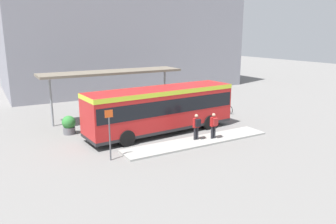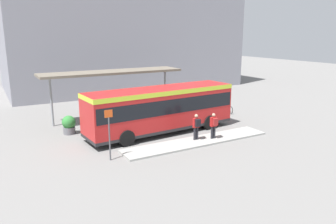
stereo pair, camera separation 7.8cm
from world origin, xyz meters
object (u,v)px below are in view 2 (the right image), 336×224
at_px(pedestrian_companion, 196,125).
at_px(bicycle_orange, 209,104).
at_px(potted_planter_far_side, 184,110).
at_px(city_bus, 161,107).
at_px(pedestrian_waiting, 214,124).
at_px(bicycle_blue, 227,109).
at_px(potted_planter_near_shelter, 69,125).
at_px(platform_sign, 109,133).
at_px(bicycle_white, 224,107).
at_px(bicycle_yellow, 218,105).

relative_size(pedestrian_companion, bicycle_orange, 1.09).
bearing_deg(potted_planter_far_side, pedestrian_companion, -114.75).
relative_size(city_bus, potted_planter_far_side, 9.01).
bearing_deg(pedestrian_companion, pedestrian_waiting, -105.67).
relative_size(bicycle_blue, potted_planter_near_shelter, 1.27).
xyz_separation_m(pedestrian_companion, platform_sign, (-5.84, -0.29, 0.48)).
bearing_deg(bicycle_white, bicycle_blue, 154.84).
bearing_deg(platform_sign, bicycle_orange, 32.57).
xyz_separation_m(pedestrian_waiting, pedestrian_companion, (-1.11, 0.33, 0.00)).
xyz_separation_m(bicycle_yellow, bicycle_orange, (-0.46, 0.87, -0.02)).
relative_size(potted_planter_near_shelter, potted_planter_far_side, 1.07).
bearing_deg(bicycle_white, bicycle_orange, 7.36).
relative_size(potted_planter_far_side, platform_sign, 0.43).
relative_size(city_bus, pedestrian_companion, 6.46).
xyz_separation_m(pedestrian_waiting, bicycle_yellow, (6.06, 7.20, -0.73)).
bearing_deg(platform_sign, pedestrian_waiting, -0.34).
bearing_deg(potted_planter_far_side, platform_sign, -145.06).
bearing_deg(bicycle_blue, pedestrian_waiting, 138.99).
bearing_deg(potted_planter_near_shelter, bicycle_white, 1.34).
bearing_deg(pedestrian_waiting, platform_sign, 92.23).
bearing_deg(pedestrian_companion, platform_sign, 94.04).
relative_size(city_bus, platform_sign, 3.84).
bearing_deg(potted_planter_near_shelter, pedestrian_waiting, -37.89).
distance_m(bicycle_blue, bicycle_white, 0.92).
distance_m(bicycle_blue, platform_sign, 13.79).
distance_m(pedestrian_companion, potted_planter_far_side, 6.17).
height_order(pedestrian_waiting, bicycle_white, pedestrian_waiting).
distance_m(pedestrian_waiting, bicycle_yellow, 9.44).
xyz_separation_m(bicycle_blue, potted_planter_far_side, (-4.21, 0.46, 0.27)).
height_order(pedestrian_companion, platform_sign, platform_sign).
height_order(bicycle_yellow, potted_planter_far_side, potted_planter_far_side).
bearing_deg(city_bus, pedestrian_companion, -74.72).
relative_size(pedestrian_companion, bicycle_yellow, 1.04).
bearing_deg(potted_planter_far_side, pedestrian_waiting, -103.95).
bearing_deg(potted_planter_near_shelter, bicycle_yellow, 4.91).
bearing_deg(potted_planter_far_side, city_bus, -142.10).
height_order(bicycle_white, potted_planter_far_side, potted_planter_far_side).
bearing_deg(pedestrian_companion, bicycle_yellow, -45.10).
height_order(bicycle_yellow, bicycle_orange, bicycle_yellow).
distance_m(pedestrian_companion, bicycle_blue, 8.54).
xyz_separation_m(potted_planter_near_shelter, platform_sign, (0.78, -5.97, 0.90)).
bearing_deg(pedestrian_waiting, bicycle_orange, -32.26).
bearing_deg(bicycle_yellow, bicycle_orange, -150.52).
height_order(city_bus, bicycle_blue, city_bus).
xyz_separation_m(city_bus, potted_planter_near_shelter, (-5.64, 2.86, -1.17)).
distance_m(bicycle_blue, bicycle_yellow, 1.77).
xyz_separation_m(pedestrian_companion, bicycle_white, (7.10, 6.00, -0.73)).
bearing_deg(bicycle_orange, bicycle_white, 13.50).
distance_m(bicycle_orange, platform_sign, 14.95).
distance_m(bicycle_white, potted_planter_near_shelter, 13.73).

